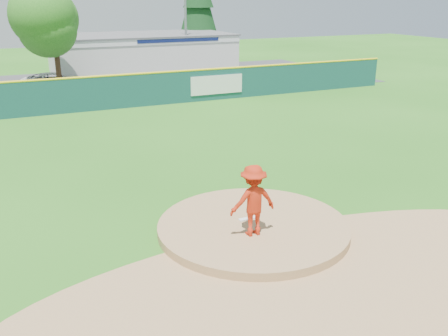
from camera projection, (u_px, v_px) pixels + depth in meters
name	position (u px, v px, depth m)	size (l,w,h in m)	color
ground	(253.00, 231.00, 14.40)	(120.00, 120.00, 0.00)	#286B19
pitchers_mound	(253.00, 231.00, 14.40)	(5.50, 5.50, 0.50)	#9E774C
pitching_rubber	(248.00, 218.00, 14.57)	(0.60, 0.15, 0.04)	white
infield_dirt_arc	(313.00, 282.00, 11.83)	(15.40, 15.40, 0.01)	#9E774C
parking_lot	(85.00, 86.00, 37.54)	(44.00, 16.00, 0.02)	#38383A
pitcher	(253.00, 200.00, 13.36)	(1.28, 0.74, 1.98)	red
van	(55.00, 82.00, 35.47)	(2.11, 4.58, 1.27)	white
pool_building_grp	(142.00, 53.00, 43.67)	(15.20, 8.20, 3.31)	silver
fence_banners	(77.00, 96.00, 28.65)	(21.30, 0.04, 1.20)	#590C10
outfield_fence	(110.00, 91.00, 29.48)	(40.00, 0.14, 2.07)	#154445
deciduous_tree	(54.00, 25.00, 33.55)	(5.60, 5.60, 7.36)	#382314
conifer_tree	(198.00, 5.00, 48.62)	(4.40, 4.40, 9.50)	#382314
light_pole_right	(185.00, 7.00, 41.03)	(1.75, 0.25, 10.00)	gray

